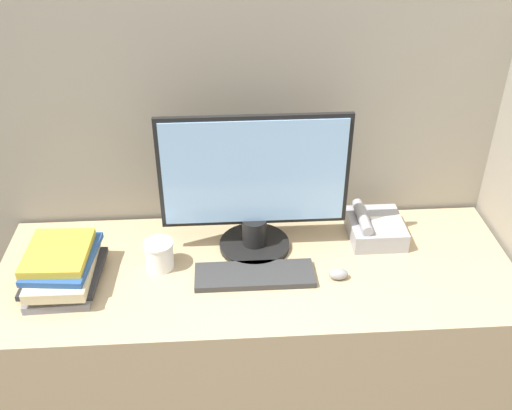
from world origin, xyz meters
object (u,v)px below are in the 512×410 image
(mouse, at_px, (338,274))
(book_stack, at_px, (62,268))
(desk_telephone, at_px, (374,228))
(monitor, at_px, (254,190))
(keyboard, at_px, (255,275))
(coffee_cup, at_px, (159,255))

(mouse, xyz_separation_m, book_stack, (-0.87, 0.04, 0.04))
(book_stack, bearing_deg, desk_telephone, 10.00)
(book_stack, bearing_deg, monitor, 13.69)
(monitor, relative_size, desk_telephone, 2.96)
(monitor, bearing_deg, keyboard, -93.27)
(mouse, height_order, desk_telephone, desk_telephone)
(book_stack, distance_m, desk_telephone, 1.05)
(mouse, relative_size, book_stack, 0.20)
(mouse, distance_m, desk_telephone, 0.27)
(mouse, bearing_deg, coffee_cup, 170.46)
(monitor, bearing_deg, desk_telephone, 4.52)
(keyboard, relative_size, desk_telephone, 1.85)
(mouse, distance_m, coffee_cup, 0.58)
(coffee_cup, relative_size, book_stack, 0.32)
(monitor, relative_size, coffee_cup, 6.26)
(mouse, xyz_separation_m, coffee_cup, (-0.57, 0.10, 0.03))
(desk_telephone, bearing_deg, coffee_cup, -170.51)
(keyboard, height_order, book_stack, book_stack)
(keyboard, xyz_separation_m, mouse, (0.27, -0.02, 0.01))
(monitor, xyz_separation_m, keyboard, (-0.01, -0.16, -0.22))
(monitor, bearing_deg, coffee_cup, -164.06)
(keyboard, height_order, mouse, mouse)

